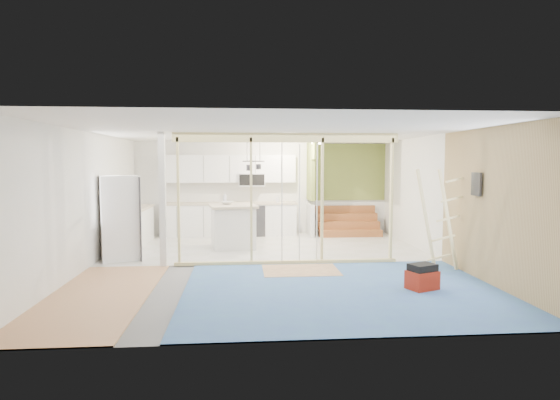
{
  "coord_description": "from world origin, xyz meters",
  "views": [
    {
      "loc": [
        -0.6,
        -9.1,
        2.02
      ],
      "look_at": [
        0.21,
        0.6,
        1.24
      ],
      "focal_mm": 30.0,
      "sensor_mm": 36.0,
      "label": 1
    }
  ],
  "objects": [
    {
      "name": "pot_rack",
      "position": [
        -0.31,
        1.89,
        2.0
      ],
      "size": [
        0.52,
        0.52,
        0.72
      ],
      "color": "black",
      "rests_on": "room"
    },
    {
      "name": "electrical_panel",
      "position": [
        3.43,
        -1.4,
        1.65
      ],
      "size": [
        0.04,
        0.3,
        0.4
      ],
      "primitive_type": "cube",
      "color": "#353439",
      "rests_on": "room"
    },
    {
      "name": "island",
      "position": [
        -0.79,
        1.85,
        0.51
      ],
      "size": [
        1.2,
        1.2,
        1.03
      ],
      "rotation": [
        0.0,
        0.0,
        0.15
      ],
      "color": "silver",
      "rests_on": "room"
    },
    {
      "name": "ladder",
      "position": [
        3.06,
        -0.81,
        0.97
      ],
      "size": [
        1.02,
        0.08,
        1.89
      ],
      "rotation": [
        0.0,
        0.0,
        0.09
      ],
      "color": "#F1DC93",
      "rests_on": "room"
    },
    {
      "name": "ceiling_light",
      "position": [
        1.4,
        3.0,
        2.54
      ],
      "size": [
        0.32,
        0.32,
        0.08
      ],
      "primitive_type": "cylinder",
      "color": "#FFEABF",
      "rests_on": "room"
    },
    {
      "name": "floor_overlays",
      "position": [
        0.07,
        0.06,
        0.01
      ],
      "size": [
        7.0,
        8.0,
        0.03
      ],
      "color": "beige",
      "rests_on": "room"
    },
    {
      "name": "upper_cabinets",
      "position": [
        -0.84,
        3.82,
        1.82
      ],
      "size": [
        3.6,
        0.41,
        0.85
      ],
      "color": "white",
      "rests_on": "room"
    },
    {
      "name": "base_cabinets",
      "position": [
        -1.61,
        3.36,
        0.47
      ],
      "size": [
        4.45,
        2.24,
        0.93
      ],
      "color": "white",
      "rests_on": "room"
    },
    {
      "name": "sheathing_panel",
      "position": [
        3.48,
        -2.0,
        1.3
      ],
      "size": [
        0.02,
        4.0,
        2.6
      ],
      "primitive_type": "cube",
      "color": "tan",
      "rests_on": "room"
    },
    {
      "name": "toolbox",
      "position": [
        2.25,
        -2.04,
        0.2
      ],
      "size": [
        0.54,
        0.48,
        0.42
      ],
      "rotation": [
        0.0,
        0.0,
        0.39
      ],
      "color": "maroon",
      "rests_on": "room"
    },
    {
      "name": "room",
      "position": [
        0.0,
        0.0,
        1.3
      ],
      "size": [
        7.01,
        8.01,
        2.61
      ],
      "color": "slate",
      "rests_on": "ground"
    },
    {
      "name": "fridge",
      "position": [
        -3.08,
        0.74,
        0.88
      ],
      "size": [
        0.97,
        0.94,
        1.75
      ],
      "rotation": [
        0.0,
        0.0,
        0.34
      ],
      "color": "white",
      "rests_on": "room"
    },
    {
      "name": "stud_frame",
      "position": [
        -0.27,
        -0.0,
        1.61
      ],
      "size": [
        4.66,
        0.14,
        2.6
      ],
      "color": "#EFDE92",
      "rests_on": "room"
    },
    {
      "name": "bowl",
      "position": [
        -0.93,
        1.98,
        1.07
      ],
      "size": [
        0.35,
        0.35,
        0.07
      ],
      "primitive_type": "imported",
      "rotation": [
        0.0,
        0.0,
        -0.35
      ],
      "color": "silver",
      "rests_on": "island"
    },
    {
      "name": "soap_bottle_a",
      "position": [
        -1.04,
        3.6,
        1.07
      ],
      "size": [
        0.12,
        0.12,
        0.28
      ],
      "primitive_type": "imported",
      "rotation": [
        0.0,
        0.0,
        0.14
      ],
      "color": "silver",
      "rests_on": "base_cabinets"
    },
    {
      "name": "green_partition",
      "position": [
        2.04,
        3.66,
        0.94
      ],
      "size": [
        2.25,
        1.51,
        2.6
      ],
      "color": "olive",
      "rests_on": "room"
    },
    {
      "name": "soap_bottle_b",
      "position": [
        0.42,
        3.66,
        1.03
      ],
      "size": [
        0.12,
        0.12,
        0.2
      ],
      "primitive_type": "imported",
      "rotation": [
        0.0,
        0.0,
        -0.38
      ],
      "color": "silver",
      "rests_on": "base_cabinets"
    }
  ]
}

